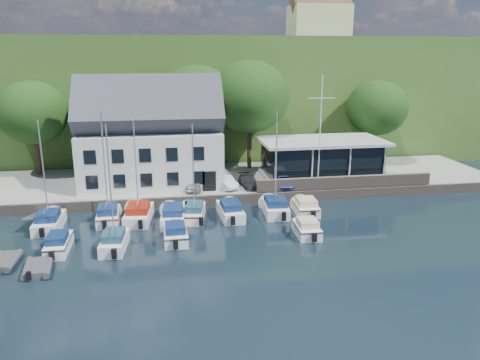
{
  "coord_description": "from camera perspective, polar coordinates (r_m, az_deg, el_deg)",
  "views": [
    {
      "loc": [
        -5.6,
        -31.24,
        14.23
      ],
      "look_at": [
        0.96,
        9.0,
        2.97
      ],
      "focal_mm": 35.0,
      "sensor_mm": 36.0,
      "label": 1
    }
  ],
  "objects": [
    {
      "name": "ground",
      "position": [
        34.78,
        0.84,
        -8.71
      ],
      "size": [
        180.0,
        180.0,
        0.0
      ],
      "primitive_type": "plane",
      "color": "black",
      "rests_on": "ground"
    },
    {
      "name": "quay",
      "position": [
        50.95,
        -2.6,
        -0.21
      ],
      "size": [
        60.0,
        13.0,
        1.0
      ],
      "primitive_type": "cube",
      "color": "gray",
      "rests_on": "ground"
    },
    {
      "name": "quay_face",
      "position": [
        44.77,
        -1.62,
        -2.43
      ],
      "size": [
        60.0,
        0.3,
        1.0
      ],
      "primitive_type": "cube",
      "color": "#665A51",
      "rests_on": "ground"
    },
    {
      "name": "hillside",
      "position": [
        93.62,
        -5.93,
        11.54
      ],
      "size": [
        160.0,
        75.0,
        16.0
      ],
      "primitive_type": "cube",
      "color": "#365620",
      "rests_on": "ground"
    },
    {
      "name": "field_patch",
      "position": [
        102.17,
        -1.67,
        16.51
      ],
      "size": [
        50.0,
        30.0,
        0.3
      ],
      "primitive_type": "cube",
      "color": "#4F5F2F",
      "rests_on": "hillside"
    },
    {
      "name": "farmhouse",
      "position": [
        87.89,
        9.6,
        19.07
      ],
      "size": [
        10.4,
        7.0,
        8.2
      ],
      "primitive_type": null,
      "color": "beige",
      "rests_on": "hillside"
    },
    {
      "name": "harbor_building",
      "position": [
        48.58,
        -10.78,
        4.63
      ],
      "size": [
        14.4,
        8.2,
        8.7
      ],
      "primitive_type": null,
      "color": "silver",
      "rests_on": "quay"
    },
    {
      "name": "club_pavilion",
      "position": [
        51.31,
        9.87,
        2.62
      ],
      "size": [
        13.2,
        7.2,
        4.1
      ],
      "primitive_type": null,
      "color": "black",
      "rests_on": "quay"
    },
    {
      "name": "seawall",
      "position": [
        47.83,
        12.7,
        -0.26
      ],
      "size": [
        18.0,
        0.5,
        1.2
      ],
      "primitive_type": "cube",
      "color": "#665A51",
      "rests_on": "quay"
    },
    {
      "name": "gangway",
      "position": [
        44.05,
        -23.11,
        -4.7
      ],
      "size": [
        1.2,
        6.0,
        1.4
      ],
      "primitive_type": null,
      "color": "silver",
      "rests_on": "ground"
    },
    {
      "name": "car_silver",
      "position": [
        46.25,
        -5.56,
        -0.46
      ],
      "size": [
        2.13,
        3.84,
        1.24
      ],
      "primitive_type": "imported",
      "rotation": [
        0.0,
        0.0,
        -0.19
      ],
      "color": "#B1B0B5",
      "rests_on": "quay"
    },
    {
      "name": "car_white",
      "position": [
        46.82,
        -1.77,
        -0.2
      ],
      "size": [
        2.34,
        3.95,
        1.23
      ],
      "primitive_type": "imported",
      "rotation": [
        0.0,
        0.0,
        0.3
      ],
      "color": "silver",
      "rests_on": "quay"
    },
    {
      "name": "car_dgrey",
      "position": [
        47.06,
        1.11,
        -0.19
      ],
      "size": [
        1.92,
        3.95,
        1.11
      ],
      "primitive_type": "imported",
      "rotation": [
        0.0,
        0.0,
        0.1
      ],
      "color": "#29292E",
      "rests_on": "quay"
    },
    {
      "name": "car_blue",
      "position": [
        47.36,
        5.26,
        -0.09
      ],
      "size": [
        1.48,
        3.56,
        1.2
      ],
      "primitive_type": "imported",
      "rotation": [
        0.0,
        0.0,
        0.03
      ],
      "color": "#32439B",
      "rests_on": "quay"
    },
    {
      "name": "flagpole",
      "position": [
        47.14,
        9.74,
        5.8
      ],
      "size": [
        2.65,
        0.2,
        11.04
      ],
      "primitive_type": null,
      "color": "silver",
      "rests_on": "quay"
    },
    {
      "name": "tree_0",
      "position": [
        55.49,
        -23.76,
        5.75
      ],
      "size": [
        7.52,
        7.52,
        10.28
      ],
      "primitive_type": null,
      "color": "#153810",
      "rests_on": "quay"
    },
    {
      "name": "tree_1",
      "position": [
        53.67,
        -16.39,
        5.61
      ],
      "size": [
        6.8,
        6.8,
        9.3
      ],
      "primitive_type": null,
      "color": "#153810",
      "rests_on": "quay"
    },
    {
      "name": "tree_2",
      "position": [
        53.41,
        -5.25,
        7.5
      ],
      "size": [
        8.66,
        8.66,
        11.83
      ],
      "primitive_type": null,
      "color": "#153810",
      "rests_on": "quay"
    },
    {
      "name": "tree_3",
      "position": [
        53.82,
        1.16,
        7.9
      ],
      "size": [
        9.03,
        9.03,
        12.34
      ],
      "primitive_type": null,
      "color": "#153810",
      "rests_on": "quay"
    },
    {
      "name": "tree_5",
      "position": [
        59.12,
        16.23,
        6.8
      ],
      "size": [
        7.27,
        7.27,
        9.94
      ],
      "primitive_type": null,
      "color": "#153810",
      "rests_on": "quay"
    },
    {
      "name": "boat_r1_0",
      "position": [
        40.83,
        -22.8,
        0.62
      ],
      "size": [
        2.21,
        6.36,
        9.27
      ],
      "primitive_type": null,
      "rotation": [
        0.0,
        0.0,
        0.01
      ],
      "color": "white",
      "rests_on": "ground"
    },
    {
      "name": "boat_r1_1",
      "position": [
        40.65,
        -16.16,
        1.31
      ],
      "size": [
        2.25,
        5.82,
        9.47
      ],
      "primitive_type": null,
      "rotation": [
        0.0,
        0.0,
        0.04
      ],
      "color": "white",
      "rests_on": "ground"
    },
    {
      "name": "boat_r1_2",
      "position": [
        40.38,
        -12.57,
        1.54
      ],
      "size": [
        2.94,
        6.96,
        9.57
      ],
      "primitive_type": null,
      "rotation": [
        0.0,
        0.0,
        -0.1
      ],
      "color": "white",
      "rests_on": "ground"
    },
    {
      "name": "boat_r1_3",
      "position": [
        40.64,
        -8.17,
        -4.07
      ],
      "size": [
        2.56,
        6.88,
        1.54
      ],
      "primitive_type": null,
      "rotation": [
        0.0,
        0.0,
        -0.07
      ],
      "color": "white",
      "rests_on": "ground"
    },
    {
      "name": "boat_r1_4",
      "position": [
        40.24,
        -5.71,
        1.23
      ],
      "size": [
        2.78,
        6.28,
        8.81
      ],
      "primitive_type": null,
      "rotation": [
        0.0,
        0.0,
        -0.17
      ],
      "color": "white",
      "rests_on": "ground"
    },
    {
      "name": "boat_r1_5",
      "position": [
        41.46,
        -1.19,
        -3.52
      ],
      "size": [
        2.37,
        6.72,
        1.52
      ],
      "primitive_type": null,
      "rotation": [
        0.0,
        0.0,
        0.05
      ],
      "color": "white",
      "rests_on": "ground"
    },
    {
      "name": "boat_r1_6",
      "position": [
        41.23,
        4.44,
        2.17
      ],
      "size": [
        2.7,
        6.38,
        9.59
      ],
      "primitive_type": null,
      "rotation": [
        0.0,
        0.0,
        -0.08
      ],
      "color": "white",
      "rests_on": "ground"
    },
    {
      "name": "boat_r1_7",
      "position": [
        42.87,
        7.99,
        -3.09
      ],
      "size": [
        2.36,
        5.35,
        1.44
      ],
      "primitive_type": null,
      "rotation": [
        0.0,
        0.0,
        -0.05
      ],
      "color": "white",
      "rests_on": "ground"
    },
    {
      "name": "boat_r2_0",
      "position": [
        37.18,
        -21.26,
        -7.02
      ],
      "size": [
        1.72,
        5.67,
        1.4
      ],
      "primitive_type": null,
      "rotation": [
        0.0,
        0.0,
        0.01
      ],
      "color": "white",
      "rests_on": "ground"
    },
    {
      "name": "boat_r2_1",
      "position": [
        34.94,
        -15.5,
        -1.29
      ],
      "size": [
        2.31,
        5.85,
        9.03
      ],
      "primitive_type": null,
      "rotation": [
        0.0,
        0.0,
        -0.08
      ],
      "color": "white",
      "rests_on": "ground"
    },
    {
      "name": "boat_r2_2",
      "position": [
        36.69,
        -7.89,
        -6.31
      ],
      "size": [
        2.05,
        5.24,
        1.46
      ],
      "primitive_type": null,
      "rotation": [
        0.0,
        0.0,
        0.02
      ],
      "color": "white",
      "rests_on": "ground"
    },
    {
      "name": "boat_r2_4",
      "position": [
        37.84,
        8.13,
        -5.68
      ],
      "size": [
        2.08,
        4.77,
        1.4
      ],
      "primitive_type": null,
      "rotation": [
        0.0,
        0.0,
        -0.04
      ],
      "color": "white",
      "rests_on": "ground"
    },
    {
      "name": "dinghy_0",
      "position": [
        36.3,
        -26.95,
        -8.78
      ],
      "size": [
        1.96,
        3.25,
        0.76
      ],
      "primitive_type": null,
      "rotation": [
        0.0,
        0.0,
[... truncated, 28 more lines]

